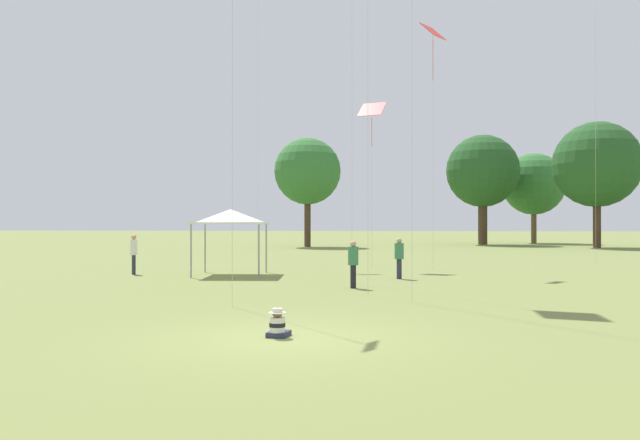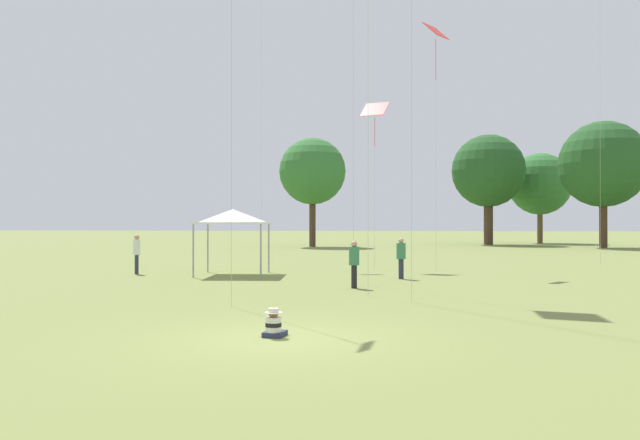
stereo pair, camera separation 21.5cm
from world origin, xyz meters
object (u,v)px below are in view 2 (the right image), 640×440
kite_9 (375,112)px  distant_tree_1 (312,172)px  person_standing_2 (401,255)px  kite_5 (436,38)px  seated_toddler (274,325)px  canopy_tent (233,217)px  person_standing_0 (354,260)px  person_standing_1 (137,250)px  distant_tree_2 (603,164)px  distant_tree_3 (540,184)px  distant_tree_0 (488,171)px

kite_9 → distant_tree_1: distant_tree_1 is taller
person_standing_2 → kite_5: size_ratio=0.14×
kite_9 → distant_tree_1: 26.49m
seated_toddler → kite_9: bearing=94.9°
canopy_tent → kite_9: bearing=39.2°
canopy_tent → kite_5: 12.31m
seated_toddler → kite_5: size_ratio=0.05×
seated_toddler → distant_tree_1: (-5.09, 44.09, 6.57)m
kite_5 → kite_9: bearing=143.9°
seated_toddler → person_standing_0: 9.09m
person_standing_1 → distant_tree_1: size_ratio=0.17×
person_standing_2 → distant_tree_2: bearing=12.8°
kite_5 → distant_tree_3: size_ratio=1.19×
seated_toddler → person_standing_0: bearing=93.0°
person_standing_0 → person_standing_1: person_standing_1 is taller
person_standing_2 → person_standing_0: bearing=-162.0°
person_standing_0 → kite_5: (3.21, 7.97, 9.66)m
person_standing_1 → distant_tree_0: size_ratio=0.15×
kite_9 → distant_tree_2: 32.52m
distant_tree_0 → person_standing_1: bearing=-117.9°
person_standing_2 → distant_tree_0: size_ratio=0.15×
person_standing_0 → person_standing_2: (1.59, 3.64, 0.00)m
seated_toddler → distant_tree_3: distant_tree_3 is taller
person_standing_1 → kite_5: kite_5 is taller
canopy_tent → distant_tree_0: 41.41m
distant_tree_0 → distant_tree_1: size_ratio=1.11×
person_standing_1 → kite_5: (12.75, 3.42, 9.57)m
canopy_tent → kite_9: kite_9 is taller
distant_tree_2 → distant_tree_3: bearing=103.9°
person_standing_0 → distant_tree_0: distant_tree_0 is taller
distant_tree_1 → person_standing_0: bearing=-80.2°
kite_9 → distant_tree_3: bearing=129.1°
person_standing_1 → distant_tree_2: 43.02m
seated_toddler → kite_5: (4.17, 16.98, 10.36)m
person_standing_0 → distant_tree_3: 50.21m
person_standing_2 → distant_tree_2: (17.75, 32.18, 6.31)m
person_standing_0 → canopy_tent: bearing=-171.5°
seated_toddler → canopy_tent: bearing=117.0°
person_standing_1 → kite_5: bearing=-27.5°
distant_tree_0 → distant_tree_3: bearing=37.2°
person_standing_2 → canopy_tent: canopy_tent is taller
seated_toddler → person_standing_1: size_ratio=0.33×
person_standing_1 → kite_9: kite_9 is taller
kite_5 → person_standing_2: bearing=-119.7°
person_standing_0 → distant_tree_1: distant_tree_1 is taller
distant_tree_0 → distant_tree_3: size_ratio=1.15×
distant_tree_0 → distant_tree_2: size_ratio=0.99×
kite_5 → person_standing_0: bearing=-121.2°
person_standing_1 → person_standing_2: (11.13, -0.91, -0.09)m
person_standing_2 → distant_tree_1: bearing=55.3°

